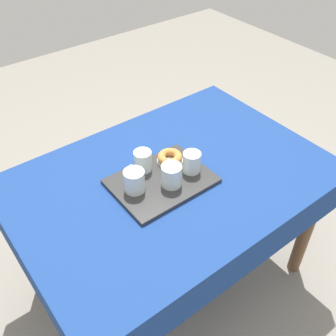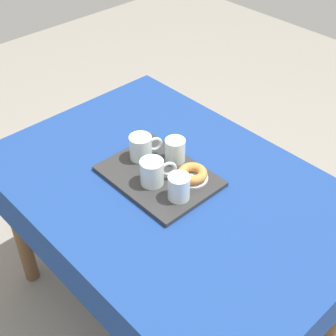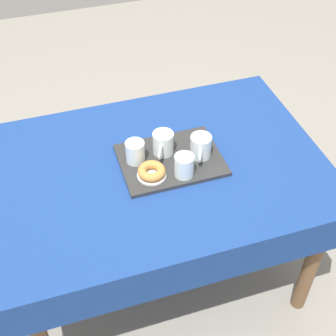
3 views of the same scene
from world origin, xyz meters
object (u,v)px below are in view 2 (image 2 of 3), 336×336
Objects in this scene: water_glass_far at (179,188)px; sugar_donut_left at (192,174)px; dining_table at (171,203)px; donut_plate_left at (192,178)px; water_glass_near at (175,151)px; tea_mug_left at (153,173)px; serving_tray at (159,176)px; tea_mug_right at (141,148)px.

water_glass_far reaches higher than sugar_donut_left.
dining_table is 0.15m from sugar_donut_left.
water_glass_near is at bearing -13.90° from donut_plate_left.
tea_mug_left is at bearing 54.74° from sugar_donut_left.
water_glass_near reaches higher than serving_tray.
donut_plate_left is (-0.08, -0.11, -0.04)m from tea_mug_left.
tea_mug_left is (0.04, 0.05, 0.15)m from dining_table.
serving_tray is (0.06, 0.01, 0.10)m from dining_table.
dining_table is at bearing 57.48° from sugar_donut_left.
serving_tray is at bearing 6.89° from dining_table.
dining_table is 3.32× the size of serving_tray.
serving_tray is 0.12m from sugar_donut_left.
water_glass_near reaches higher than sugar_donut_left.
water_glass_near and water_glass_far have the same top height.
tea_mug_right is 0.26m from water_glass_far.
tea_mug_left reaches higher than donut_plate_left.
tea_mug_left is at bearing 54.74° from donut_plate_left.
sugar_donut_left is at bearing -144.49° from serving_tray.
water_glass_near is at bearing -75.06° from tea_mug_left.
tea_mug_right is at bearing -11.18° from water_glass_far.
water_glass_far is 0.11m from sugar_donut_left.
tea_mug_right is 1.08× the size of donut_plate_left.
dining_table is at bearing -128.40° from tea_mug_left.
water_glass_near is (-0.10, -0.08, -0.00)m from tea_mug_right.
water_glass_far is at bearing 109.66° from donut_plate_left.
tea_mug_right is at bearing -25.09° from tea_mug_left.
dining_table is at bearing -173.11° from serving_tray.
serving_tray is at bearing 35.51° from donut_plate_left.
sugar_donut_left is (0.04, -0.10, -0.02)m from water_glass_far.
donut_plate_left is (-0.12, 0.03, -0.04)m from water_glass_near.
donut_plate_left is at bearing -122.52° from dining_table.
water_glass_far is (-0.13, 0.03, 0.05)m from serving_tray.
dining_table is 11.18× the size of tea_mug_left.
water_glass_near is at bearing -140.01° from tea_mug_right.
tea_mug_right is 0.22m from donut_plate_left.
water_glass_far is at bearing 167.01° from serving_tray.
sugar_donut_left is at bearing -125.26° from tea_mug_left.
serving_tray is 4.44× the size of water_glass_far.
donut_plate_left is 0.02m from sugar_donut_left.
water_glass_near is (0.02, -0.10, 0.05)m from serving_tray.
sugar_donut_left reaches higher than serving_tray.
donut_plate_left reaches higher than serving_tray.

